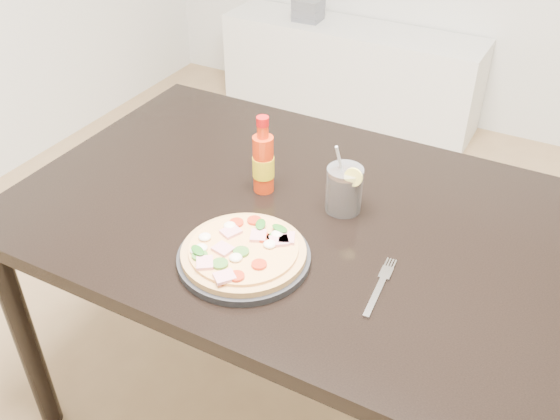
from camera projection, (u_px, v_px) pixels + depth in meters
The scene contains 8 objects.
dining_table at pixel (303, 239), 1.54m from camera, with size 1.40×0.90×0.75m.
plate at pixel (244, 258), 1.34m from camera, with size 0.29×0.29×0.02m, color black.
pizza at pixel (243, 250), 1.33m from camera, with size 0.27×0.27×0.03m.
hot_sauce_bottle at pixel (263, 162), 1.52m from camera, with size 0.07×0.07×0.20m.
cola_cup at pixel (344, 190), 1.47m from camera, with size 0.09×0.09×0.18m.
fork at pixel (380, 285), 1.28m from camera, with size 0.03×0.19×0.00m.
media_console at pixel (349, 72), 3.40m from camera, with size 1.40×0.34×0.50m, color white.
cd_stack at pixel (308, 10), 3.30m from camera, with size 0.14×0.12×0.11m.
Camera 1 is at (0.38, -0.92, 1.62)m, focal length 40.00 mm.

